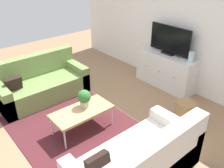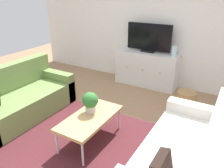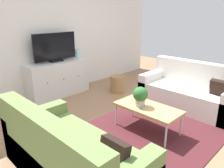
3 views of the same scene
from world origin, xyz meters
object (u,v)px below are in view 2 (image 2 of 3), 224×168
Objects in this scene: coffee_table at (90,119)px; glass_vase at (174,51)px; potted_plant at (90,102)px; tv_console at (147,69)px; couch_right_side at (189,160)px; couch_left_side at (18,100)px; wicker_basket at (185,102)px; flat_screen_tv at (149,38)px.

glass_vase is at bearing 79.04° from coffee_table.
tv_console reaches higher than potted_plant.
glass_vase is (0.45, 2.34, 0.50)m from coffee_table.
couch_right_side is 1.47m from potted_plant.
couch_left_side is 1.51m from coffee_table.
coffee_table reaches higher than wicker_basket.
tv_console is 3.59× the size of wicker_basket.
couch_left_side is 1.30× the size of tv_console.
tv_console is at bearing 59.76° from couch_left_side.
potted_plant is at bearing 5.31° from couch_left_side.
couch_right_side reaches higher than tv_console.
tv_console is at bearing 91.41° from potted_plant.
flat_screen_tv is 0.61m from glass_vase.
coffee_table is at bearing 1.19° from couch_left_side.
wicker_basket is (0.96, 1.56, -0.18)m from coffee_table.
wicker_basket is (0.51, -0.79, -0.68)m from glass_vase.
flat_screen_tv is 4.66× the size of glass_vase.
potted_plant is at bearing -102.99° from glass_vase.
couch_left_side is 2.88m from couch_right_side.
tv_console reaches higher than coffee_table.
couch_left_side is 2.75m from tv_console.
glass_vase is 1.16m from wicker_basket.
potted_plant reaches higher than coffee_table.
tv_console is 0.75m from glass_vase.
tv_console is at bearing 92.89° from coffee_table.
glass_vase reaches higher than tv_console.
potted_plant is (-0.06, 0.10, 0.20)m from coffee_table.
couch_right_side is 2.61m from glass_vase.
glass_vase reaches higher than couch_right_side.
glass_vase is (0.57, -0.02, -0.20)m from flat_screen_tv.
flat_screen_tv is at bearing 90.00° from tv_console.
couch_left_side is 1.83× the size of flat_screen_tv.
wicker_basket is at bearing 32.77° from couch_left_side.
glass_vase is 0.55× the size of wicker_basket.
tv_console is 1.40× the size of flat_screen_tv.
flat_screen_tv is (-0.12, 2.36, 0.70)m from coffee_table.
coffee_table is (1.50, 0.03, 0.09)m from couch_left_side.
wicker_basket is at bearing 54.77° from potted_plant.
potted_plant is 1.82m from wicker_basket.
glass_vase is (0.57, 0.00, 0.49)m from tv_console.
couch_left_side is 2.93m from wicker_basket.
couch_left_side is 1.00× the size of couch_right_side.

